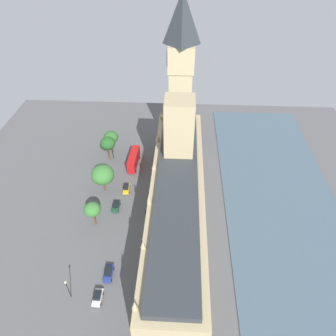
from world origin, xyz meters
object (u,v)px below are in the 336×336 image
at_px(parliament_building, 177,198).
at_px(pedestrian_corner, 146,212).
at_px(car_dark_green_opposite_hall, 116,206).
at_px(car_white_by_river_gate, 98,297).
at_px(plane_tree_under_trees, 92,210).
at_px(plane_tree_leading, 111,137).
at_px(street_lamp_slot_10, 112,150).
at_px(car_yellow_cab_midblock, 126,188).
at_px(double_decker_bus_near_tower, 134,159).
at_px(car_blue_trailing, 109,273).
at_px(plane_tree_kerbside, 103,175).
at_px(clock_tower, 181,74).
at_px(plane_tree_far_end, 108,143).
at_px(street_lamp_slot_11, 67,286).

height_order(parliament_building, pedestrian_corner, parliament_building).
xyz_separation_m(car_dark_green_opposite_hall, car_white_by_river_gate, (-0.91, 27.84, -0.00)).
xyz_separation_m(car_dark_green_opposite_hall, plane_tree_under_trees, (4.75, 6.24, 5.00)).
distance_m(pedestrian_corner, plane_tree_leading, 33.47).
bearing_deg(street_lamp_slot_10, car_yellow_cab_midblock, 114.15).
relative_size(pedestrian_corner, plane_tree_leading, 0.19).
distance_m(car_dark_green_opposite_hall, plane_tree_leading, 28.62).
bearing_deg(street_lamp_slot_10, double_decker_bus_near_tower, 157.44).
bearing_deg(car_yellow_cab_midblock, street_lamp_slot_10, -69.13).
xyz_separation_m(car_blue_trailing, pedestrian_corner, (-6.93, -19.87, -0.14)).
distance_m(pedestrian_corner, plane_tree_kerbside, 17.54).
xyz_separation_m(car_blue_trailing, plane_tree_kerbside, (6.92, -28.95, 5.64)).
distance_m(parliament_building, plane_tree_kerbside, 25.18).
bearing_deg(clock_tower, plane_tree_far_end, 25.95).
distance_m(double_decker_bus_near_tower, car_dark_green_opposite_hall, 20.32).
relative_size(plane_tree_kerbside, street_lamp_slot_10, 1.67).
bearing_deg(plane_tree_kerbside, plane_tree_far_end, -84.51).
bearing_deg(car_dark_green_opposite_hall, double_decker_bus_near_tower, -95.69).
distance_m(pedestrian_corner, plane_tree_far_end, 29.41).
bearing_deg(pedestrian_corner, plane_tree_kerbside, 69.63).
relative_size(plane_tree_leading, street_lamp_slot_11, 1.34).
height_order(car_white_by_river_gate, plane_tree_leading, plane_tree_leading).
bearing_deg(car_yellow_cab_midblock, car_dark_green_opposite_hall, 73.16).
relative_size(parliament_building, pedestrian_corner, 42.08).
relative_size(clock_tower, car_white_by_river_gate, 12.85).
distance_m(double_decker_bus_near_tower, pedestrian_corner, 22.95).
bearing_deg(plane_tree_far_end, plane_tree_under_trees, 92.94).
height_order(plane_tree_far_end, street_lamp_slot_10, plane_tree_far_end).
height_order(car_blue_trailing, pedestrian_corner, car_blue_trailing).
bearing_deg(plane_tree_kerbside, street_lamp_slot_11, 88.94).
distance_m(double_decker_bus_near_tower, street_lamp_slot_11, 48.37).
relative_size(double_decker_bus_near_tower, car_blue_trailing, 2.26).
relative_size(car_dark_green_opposite_hall, plane_tree_kerbside, 0.46).
relative_size(double_decker_bus_near_tower, plane_tree_leading, 1.24).
height_order(plane_tree_leading, street_lamp_slot_11, plane_tree_leading).
bearing_deg(car_white_by_river_gate, clock_tower, -105.07).
bearing_deg(pedestrian_corner, plane_tree_leading, 40.46).
height_order(plane_tree_far_end, street_lamp_slot_11, plane_tree_far_end).
relative_size(car_white_by_river_gate, plane_tree_under_trees, 0.52).
height_order(car_white_by_river_gate, plane_tree_under_trees, plane_tree_under_trees).
bearing_deg(plane_tree_kerbside, parliament_building, 154.45).
relative_size(car_dark_green_opposite_hall, car_white_by_river_gate, 1.08).
height_order(parliament_building, double_decker_bus_near_tower, parliament_building).
bearing_deg(car_yellow_cab_midblock, pedestrian_corner, 124.08).
bearing_deg(plane_tree_under_trees, plane_tree_far_end, -87.06).
bearing_deg(street_lamp_slot_11, pedestrian_corner, -119.38).
relative_size(clock_tower, pedestrian_corner, 31.54).
xyz_separation_m(double_decker_bus_near_tower, plane_tree_kerbside, (7.34, 12.84, 3.89)).
bearing_deg(double_decker_bus_near_tower, parliament_building, 125.56).
xyz_separation_m(car_yellow_cab_midblock, plane_tree_leading, (8.03, -19.77, 5.45)).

